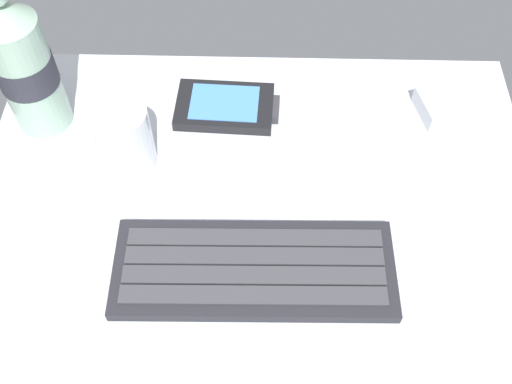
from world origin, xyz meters
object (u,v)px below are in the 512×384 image
object	(u,v)px
juice_cup	(124,140)
keyboard	(255,269)
water_bottle	(24,65)
charger_block	(448,105)
handheld_device	(226,107)

from	to	relation	value
juice_cup	keyboard	bearing A→B (deg)	-43.37
juice_cup	water_bottle	world-z (taller)	water_bottle
keyboard	charger_block	size ratio (longest dim) A/B	4.17
keyboard	handheld_device	bearing A→B (deg)	100.63
keyboard	handheld_device	distance (cm)	22.86
handheld_device	charger_block	world-z (taller)	charger_block
juice_cup	water_bottle	xyz separation A→B (cm)	(-11.33, 6.32, 5.10)
handheld_device	charger_block	size ratio (longest dim) A/B	1.86
handheld_device	charger_block	distance (cm)	27.51
keyboard	water_bottle	world-z (taller)	water_bottle
juice_cup	charger_block	xyz separation A→B (cm)	(38.38, 8.74, -2.71)
handheld_device	water_bottle	size ratio (longest dim) A/B	0.63
keyboard	charger_block	distance (cm)	32.73
keyboard	handheld_device	size ratio (longest dim) A/B	2.24
keyboard	water_bottle	distance (cm)	34.48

